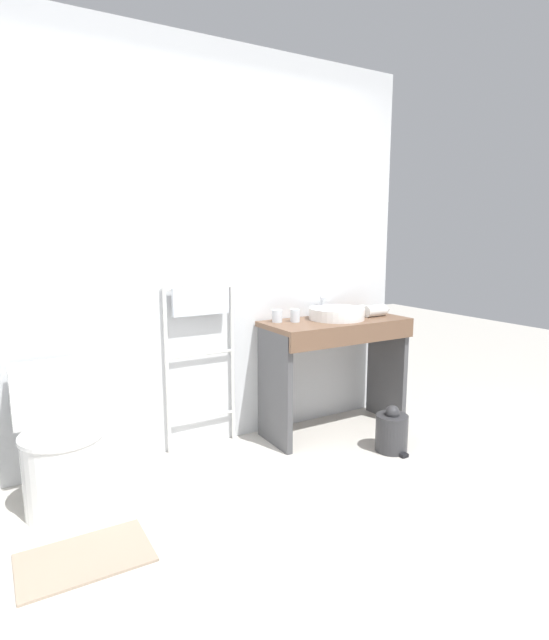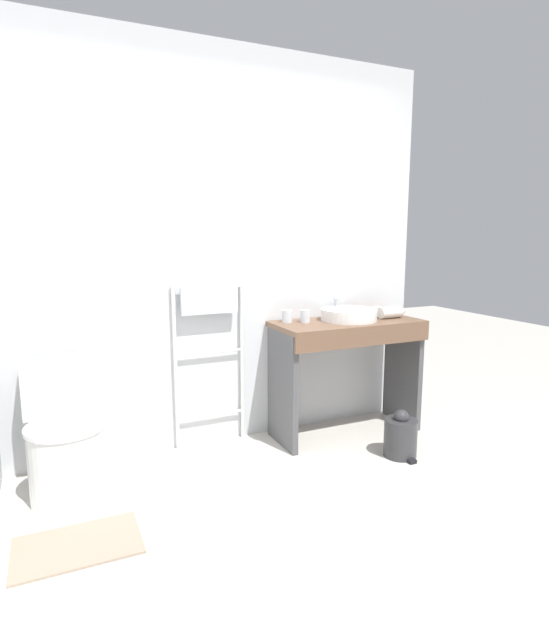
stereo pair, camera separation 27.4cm
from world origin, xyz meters
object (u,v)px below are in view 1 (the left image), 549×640
at_px(towel_radiator, 201,328).
at_px(cup_near_wall, 277,316).
at_px(hair_dryer, 376,310).
at_px(cup_near_edge, 295,316).
at_px(sink_basin, 337,313).
at_px(toilet, 60,448).
at_px(trash_bin, 392,431).

distance_m(towel_radiator, cup_near_wall, 0.54).
bearing_deg(hair_dryer, cup_near_edge, 172.35).
xyz_separation_m(cup_near_wall, cup_near_edge, (0.11, -0.06, 0.00)).
bearing_deg(sink_basin, toilet, -176.45).
relative_size(sink_basin, hair_dryer, 1.72).
height_order(sink_basin, hair_dryer, hair_dryer).
distance_m(toilet, trash_bin, 2.02).
relative_size(cup_near_edge, hair_dryer, 0.38).
height_order(towel_radiator, trash_bin, towel_radiator).
bearing_deg(towel_radiator, cup_near_wall, -8.12).
bearing_deg(cup_near_wall, hair_dryer, -10.59).
height_order(cup_near_edge, trash_bin, cup_near_edge).
bearing_deg(sink_basin, cup_near_wall, 165.97).
bearing_deg(cup_near_wall, towel_radiator, 171.88).
bearing_deg(toilet, cup_near_edge, 6.17).
relative_size(toilet, towel_radiator, 0.66).
xyz_separation_m(toilet, trash_bin, (1.97, -0.38, -0.18)).
bearing_deg(hair_dryer, trash_bin, -117.45).
xyz_separation_m(toilet, cup_near_edge, (1.56, 0.17, 0.55)).
relative_size(cup_near_wall, trash_bin, 0.27).
height_order(toilet, towel_radiator, towel_radiator).
relative_size(towel_radiator, trash_bin, 3.60).
height_order(toilet, trash_bin, toilet).
height_order(hair_dryer, trash_bin, hair_dryer).
bearing_deg(cup_near_edge, trash_bin, -53.46).
bearing_deg(towel_radiator, toilet, -161.96).
height_order(cup_near_wall, cup_near_edge, cup_near_edge).
bearing_deg(towel_radiator, cup_near_edge, -11.52).
relative_size(towel_radiator, cup_near_edge, 12.93).
height_order(toilet, hair_dryer, hair_dryer).
height_order(toilet, sink_basin, sink_basin).
distance_m(towel_radiator, hair_dryer, 1.31).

